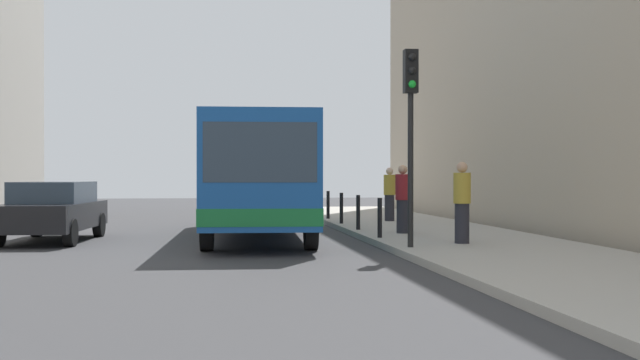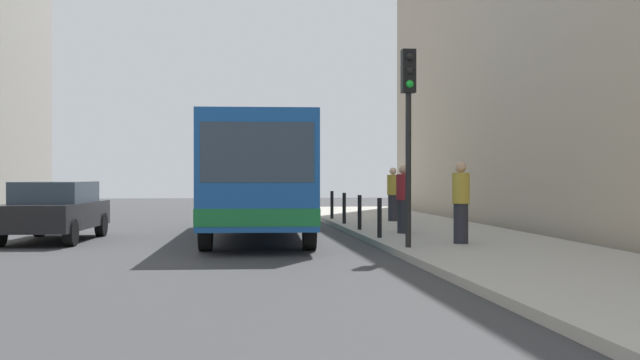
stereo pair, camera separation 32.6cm
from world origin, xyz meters
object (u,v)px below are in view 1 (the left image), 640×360
(traffic_light, at_px, (411,110))
(bollard_mid, at_px, (358,212))
(bollard_farthest, at_px, (328,205))
(bollard_near, at_px, (380,218))
(pedestrian_far_sidewalk, at_px, (389,194))
(pedestrian_mid_sidewalk, at_px, (403,199))
(car_beside_bus, at_px, (53,210))
(pedestrian_near_signal, at_px, (462,202))
(bus, at_px, (257,172))
(bollard_far, at_px, (341,208))

(traffic_light, xyz_separation_m, bollard_mid, (-0.10, 5.37, -2.38))
(bollard_mid, height_order, bollard_farthest, same)
(bollard_near, bearing_deg, pedestrian_far_sidewalk, 75.18)
(bollard_farthest, height_order, pedestrian_far_sidewalk, pedestrian_far_sidewalk)
(pedestrian_mid_sidewalk, height_order, pedestrian_far_sidewalk, pedestrian_mid_sidewalk)
(car_beside_bus, xyz_separation_m, bollard_mid, (7.90, 0.98, -0.16))
(traffic_light, xyz_separation_m, pedestrian_near_signal, (1.35, 0.74, -1.96))
(bus, height_order, bollard_near, bus)
(bollard_farthest, height_order, pedestrian_mid_sidewalk, pedestrian_mid_sidewalk)
(bollard_mid, bearing_deg, traffic_light, -88.93)
(bollard_mid, xyz_separation_m, pedestrian_near_signal, (1.45, -4.62, 0.42))
(bollard_farthest, xyz_separation_m, pedestrian_mid_sidewalk, (0.89, -7.06, 0.40))
(bollard_near, relative_size, bollard_farthest, 1.00)
(traffic_light, distance_m, bollard_farthest, 11.21)
(car_beside_bus, distance_m, pedestrian_far_sidewalk, 10.86)
(bollard_far, bearing_deg, bollard_near, -90.00)
(car_beside_bus, height_order, pedestrian_mid_sidewalk, pedestrian_mid_sidewalk)
(bollard_mid, relative_size, bollard_farthest, 1.00)
(car_beside_bus, bearing_deg, bus, -165.57)
(car_beside_bus, bearing_deg, traffic_light, 155.85)
(car_beside_bus, relative_size, pedestrian_far_sidewalk, 2.60)
(bus, distance_m, traffic_light, 6.14)
(bus, relative_size, pedestrian_far_sidewalk, 6.38)
(car_beside_bus, height_order, traffic_light, traffic_light)
(traffic_light, bearing_deg, bollard_far, 90.70)
(pedestrian_mid_sidewalk, xyz_separation_m, pedestrian_far_sidewalk, (0.89, 5.39, -0.01))
(bollard_mid, distance_m, pedestrian_far_sidewalk, 4.33)
(bollard_mid, xyz_separation_m, bollard_farthest, (0.00, 5.59, 0.00))
(bus, distance_m, pedestrian_near_signal, 6.23)
(traffic_light, bearing_deg, car_beside_bus, 151.28)
(bollard_mid, distance_m, pedestrian_mid_sidewalk, 1.76)
(bollard_mid, xyz_separation_m, pedestrian_mid_sidewalk, (0.89, -1.46, 0.40))
(traffic_light, relative_size, pedestrian_far_sidewalk, 2.35)
(bollard_farthest, bearing_deg, car_beside_bus, -140.24)
(bus, height_order, pedestrian_far_sidewalk, bus)
(bollard_farthest, height_order, pedestrian_near_signal, pedestrian_near_signal)
(bollard_far, bearing_deg, bollard_mid, -90.00)
(bollard_mid, bearing_deg, bollard_farthest, 90.00)
(car_beside_bus, height_order, pedestrian_far_sidewalk, pedestrian_far_sidewalk)
(car_beside_bus, bearing_deg, bollard_near, 171.62)
(bollard_far, distance_m, pedestrian_far_sidewalk, 2.15)
(bollard_farthest, distance_m, pedestrian_near_signal, 10.33)
(bus, relative_size, traffic_light, 2.71)
(bollard_mid, distance_m, bollard_far, 2.80)
(car_beside_bus, distance_m, bollard_mid, 7.96)
(bus, relative_size, bollard_mid, 11.71)
(traffic_light, relative_size, bollard_far, 4.32)
(car_beside_bus, relative_size, bollard_mid, 4.77)
(pedestrian_far_sidewalk, bearing_deg, bollard_far, 105.73)
(pedestrian_near_signal, bearing_deg, pedestrian_far_sidewalk, 33.23)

